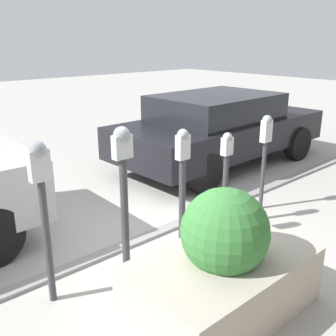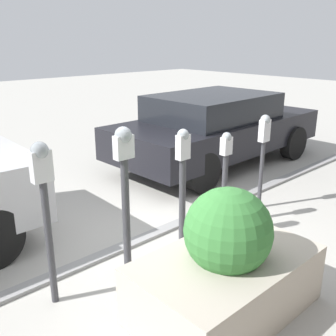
{
  "view_description": "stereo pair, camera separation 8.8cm",
  "coord_description": "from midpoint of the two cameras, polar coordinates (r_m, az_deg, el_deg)",
  "views": [
    {
      "loc": [
        -2.86,
        -3.33,
        2.33
      ],
      "look_at": [
        0.0,
        -0.09,
        0.91
      ],
      "focal_mm": 42.0,
      "sensor_mm": 36.0,
      "label": 1
    },
    {
      "loc": [
        -2.92,
        -3.27,
        2.33
      ],
      "look_at": [
        0.0,
        -0.09,
        0.91
      ],
      "focal_mm": 42.0,
      "sensor_mm": 36.0,
      "label": 2
    }
  ],
  "objects": [
    {
      "name": "ground_plane",
      "position": [
        4.97,
        -0.19,
        -9.75
      ],
      "size": [
        40.0,
        40.0,
        0.0
      ],
      "primitive_type": "plane",
      "color": "#ADAAA3"
    },
    {
      "name": "curb_strip",
      "position": [
        5.01,
        -0.81,
        -9.22
      ],
      "size": [
        19.0,
        0.16,
        0.04
      ],
      "color": "gray",
      "rests_on": "ground_plane"
    },
    {
      "name": "parking_meter_second",
      "position": [
        3.84,
        -5.85,
        -1.49
      ],
      "size": [
        0.19,
        0.16,
        1.56
      ],
      "color": "#38383D",
      "rests_on": "ground_plane"
    },
    {
      "name": "parked_car_middle",
      "position": [
        7.58,
        7.88,
        5.9
      ],
      "size": [
        4.41,
        1.95,
        1.36
      ],
      "rotation": [
        0.0,
        0.0,
        0.03
      ],
      "color": "black",
      "rests_on": "ground_plane"
    },
    {
      "name": "parking_meter_middle",
      "position": [
        4.46,
        2.68,
        -0.74
      ],
      "size": [
        0.16,
        0.13,
        1.39
      ],
      "color": "#38383D",
      "rests_on": "ground_plane"
    },
    {
      "name": "parking_meter_farthest",
      "position": [
        5.57,
        14.39,
        3.49
      ],
      "size": [
        0.16,
        0.13,
        1.36
      ],
      "color": "#38383D",
      "rests_on": "ground_plane"
    },
    {
      "name": "parking_meter_nearest",
      "position": [
        3.52,
        -17.13,
        -3.59
      ],
      "size": [
        0.18,
        0.15,
        1.54
      ],
      "color": "#38383D",
      "rests_on": "ground_plane"
    },
    {
      "name": "parking_meter_fourth",
      "position": [
        4.99,
        8.92,
        0.16
      ],
      "size": [
        0.14,
        0.12,
        1.24
      ],
      "color": "#38383D",
      "rests_on": "ground_plane"
    },
    {
      "name": "planter_box",
      "position": [
        3.55,
        8.71,
        -14.13
      ],
      "size": [
        1.63,
        1.0,
        1.17
      ],
      "color": "#B2A899",
      "rests_on": "ground_plane"
    }
  ]
}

